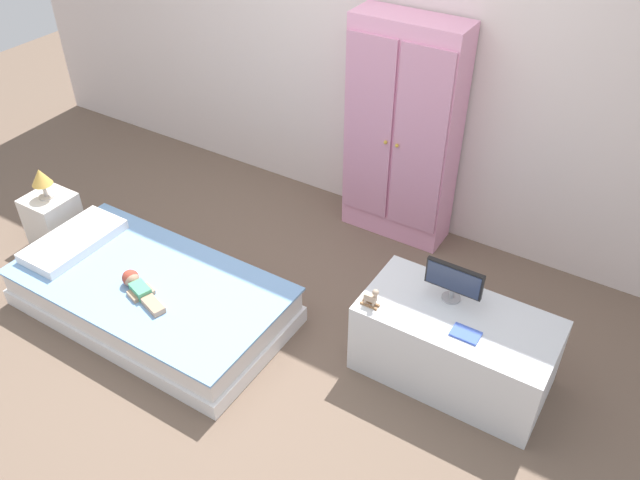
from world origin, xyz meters
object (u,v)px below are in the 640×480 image
at_px(bed, 152,296).
at_px(nightstand, 54,219).
at_px(table_lamp, 41,178).
at_px(wardrobe, 402,134).
at_px(doll, 137,285).
at_px(tv_monitor, 454,280).
at_px(book_blue, 466,334).
at_px(tv_stand, 454,346).
at_px(rocking_horse_toy, 372,298).

xyz_separation_m(bed, nightstand, (-1.07, 0.18, 0.05)).
xyz_separation_m(table_lamp, wardrobe, (1.93, 1.36, 0.25)).
relative_size(table_lamp, wardrobe, 0.14).
height_order(nightstand, wardrobe, wardrobe).
xyz_separation_m(doll, tv_monitor, (1.62, 0.69, 0.28)).
relative_size(table_lamp, book_blue, 1.52).
xyz_separation_m(bed, wardrobe, (0.85, 1.55, 0.63)).
bearing_deg(tv_monitor, doll, -157.06).
height_order(bed, book_blue, book_blue).
bearing_deg(tv_monitor, book_blue, -51.35).
distance_m(tv_stand, rocking_horse_toy, 0.53).
bearing_deg(doll, wardrobe, 63.11).
height_order(doll, tv_stand, tv_stand).
relative_size(doll, nightstand, 1.07).
bearing_deg(wardrobe, doll, -116.89).
bearing_deg(book_blue, table_lamp, -176.06).
height_order(bed, doll, doll).
relative_size(doll, table_lamp, 1.78).
height_order(tv_stand, tv_monitor, tv_monitor).
distance_m(bed, nightstand, 1.09).
distance_m(bed, book_blue, 1.87).
relative_size(nightstand, tv_stand, 0.36).
xyz_separation_m(bed, tv_stand, (1.72, 0.49, 0.10)).
bearing_deg(doll, tv_stand, 19.27).
bearing_deg(doll, rocking_horse_toy, 17.93).
bearing_deg(tv_stand, doll, -160.73).
bearing_deg(book_blue, tv_monitor, 128.65).
bearing_deg(doll, table_lamp, 165.46).
distance_m(tv_stand, tv_monitor, 0.37).
relative_size(tv_stand, tv_monitor, 3.28).
height_order(bed, tv_monitor, tv_monitor).
bearing_deg(rocking_horse_toy, tv_stand, 23.29).
bearing_deg(tv_stand, nightstand, -173.59).
bearing_deg(rocking_horse_toy, nightstand, -176.76).
bearing_deg(table_lamp, doll, -14.54).
height_order(doll, tv_monitor, tv_monitor).
bearing_deg(rocking_horse_toy, book_blue, 7.30).
relative_size(doll, tv_monitor, 1.25).
bearing_deg(bed, doll, -81.36).
distance_m(bed, tv_stand, 1.79).
bearing_deg(bed, rocking_horse_toy, 13.59).
distance_m(table_lamp, rocking_horse_toy, 2.38).
height_order(wardrobe, book_blue, wardrobe).
relative_size(nightstand, table_lamp, 1.66).
distance_m(tv_stand, book_blue, 0.27).
bearing_deg(book_blue, wardrobe, 129.05).
bearing_deg(rocking_horse_toy, doll, -162.07).
xyz_separation_m(wardrobe, rocking_horse_toy, (0.45, -1.23, -0.25)).
bearing_deg(wardrobe, nightstand, -144.67).
bearing_deg(bed, tv_stand, 16.04).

